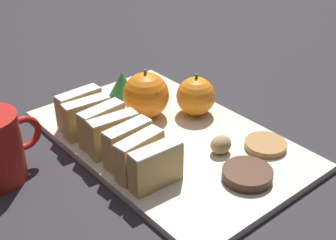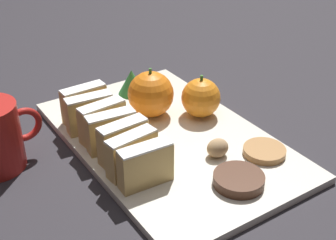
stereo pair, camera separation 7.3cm
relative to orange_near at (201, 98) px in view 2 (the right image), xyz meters
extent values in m
plane|color=#28262B|center=(-0.08, -0.03, -0.05)|extent=(6.00, 6.00, 0.00)
cube|color=silver|center=(-0.08, -0.03, -0.04)|extent=(0.28, 0.44, 0.01)
cube|color=tan|center=(-0.18, -0.11, 0.00)|extent=(0.08, 0.03, 0.06)
cube|color=white|center=(-0.18, -0.11, 0.03)|extent=(0.07, 0.03, 0.00)
cube|color=tan|center=(-0.18, -0.08, 0.00)|extent=(0.08, 0.03, 0.06)
cube|color=white|center=(-0.18, -0.08, 0.03)|extent=(0.08, 0.03, 0.00)
cube|color=tan|center=(-0.17, -0.04, 0.00)|extent=(0.08, 0.03, 0.06)
cube|color=white|center=(-0.17, -0.04, 0.03)|extent=(0.07, 0.03, 0.00)
cube|color=tan|center=(-0.17, -0.01, 0.00)|extent=(0.08, 0.03, 0.06)
cube|color=white|center=(-0.17, -0.01, 0.03)|extent=(0.08, 0.03, 0.00)
cube|color=tan|center=(-0.17, 0.03, 0.00)|extent=(0.08, 0.03, 0.06)
cube|color=white|center=(-0.17, 0.03, 0.03)|extent=(0.08, 0.03, 0.00)
cube|color=tan|center=(-0.18, 0.06, 0.00)|extent=(0.08, 0.03, 0.06)
cube|color=white|center=(-0.18, 0.06, 0.03)|extent=(0.08, 0.03, 0.00)
cube|color=tan|center=(-0.17, 0.09, 0.00)|extent=(0.08, 0.03, 0.06)
cube|color=white|center=(-0.17, 0.09, 0.03)|extent=(0.07, 0.03, 0.00)
sphere|color=orange|center=(0.00, 0.00, 0.00)|extent=(0.07, 0.07, 0.07)
cylinder|color=#38702D|center=(0.00, 0.00, 0.04)|extent=(0.01, 0.00, 0.01)
sphere|color=orange|center=(-0.07, 0.05, 0.01)|extent=(0.08, 0.08, 0.08)
cylinder|color=#38702D|center=(-0.07, 0.05, 0.05)|extent=(0.00, 0.01, 0.01)
ellipsoid|color=tan|center=(-0.05, -0.11, -0.02)|extent=(0.03, 0.03, 0.03)
cylinder|color=#472819|center=(-0.07, -0.18, -0.03)|extent=(0.07, 0.07, 0.01)
cylinder|color=#A3703D|center=(0.01, -0.15, -0.03)|extent=(0.06, 0.06, 0.01)
cone|color=#2D7538|center=(-0.06, 0.13, -0.01)|extent=(0.05, 0.05, 0.05)
torus|color=red|center=(-0.28, 0.06, 0.01)|extent=(0.05, 0.01, 0.05)
camera|label=1|loc=(-0.49, -0.51, 0.37)|focal=50.00mm
camera|label=2|loc=(-0.43, -0.55, 0.37)|focal=50.00mm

